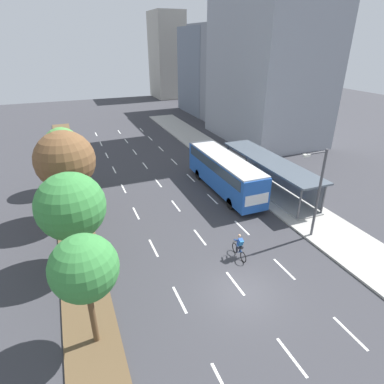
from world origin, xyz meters
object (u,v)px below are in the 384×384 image
Objects in this scene: cyclist at (239,247)px; median_tree_second at (71,206)px; bus at (224,170)px; median_tree_fourth at (62,145)px; median_tree_nearest at (84,268)px; median_tree_third at (65,160)px; bus_shelter at (271,171)px; streetlight at (318,188)px.

median_tree_second is at bearing 162.94° from cyclist.
median_tree_second is (-13.53, -6.66, 2.20)m from bus.
cyclist is 0.31× the size of median_tree_fourth.
median_tree_nearest is at bearing -161.35° from cyclist.
median_tree_second is 0.87× the size of median_tree_third.
bus is 14.91m from median_tree_fourth.
median_tree_third is at bearing -178.11° from bus.
median_tree_fourth is (-0.08, 6.21, -0.62)m from median_tree_third.
median_tree_fourth is (-9.76, 15.42, 3.60)m from cyclist.
cyclist is 18.60m from median_tree_fourth.
bus_shelter is 18.74m from median_tree_second.
cyclist is at bearing -43.56° from median_tree_third.
streetlight is at bearing 1.97° from cyclist.
median_tree_third is (-9.68, 9.20, 4.22)m from cyclist.
median_tree_fourth reaches higher than bus.
bus_shelter is 2.23× the size of median_tree_nearest.
median_tree_fourth is 21.88m from streetlight.
cyclist is (-3.79, -9.65, -1.28)m from bus.
bus is 10.44m from cyclist.
median_tree_nearest is at bearing -88.19° from median_tree_second.
median_tree_fourth is (-17.83, 7.11, 2.52)m from bus_shelter.
cyclist is 0.32× the size of median_tree_nearest.
cyclist is at bearing -134.18° from bus_shelter.
median_tree_fourth is (-13.55, 5.77, 2.32)m from bus.
cyclist is at bearing -17.06° from median_tree_second.
median_tree_third is (-17.75, 0.90, 3.14)m from bus_shelter.
bus_shelter is 2.07× the size of median_tree_second.
median_tree_third is (-0.13, 12.42, 0.66)m from median_tree_nearest.
median_tree_second reaches higher than median_tree_fourth.
median_tree_second is at bearing -90.62° from median_tree_third.
bus is at bearing 68.57° from cyclist.
cyclist is 6.72m from streetlight.
bus_shelter is 8.61m from streetlight.
median_tree_second reaches higher than bus_shelter.
bus is at bearing 43.98° from median_tree_nearest.
streetlight is (15.72, -15.21, -0.50)m from median_tree_fourth.
median_tree_third is at bearing 89.38° from median_tree_second.
median_tree_second is at bearing -153.80° from bus.
bus is 13.79m from median_tree_third.
streetlight is at bearing -104.62° from bus_shelter.
median_tree_fourth is 0.90× the size of streetlight.
bus reaches higher than bus_shelter.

